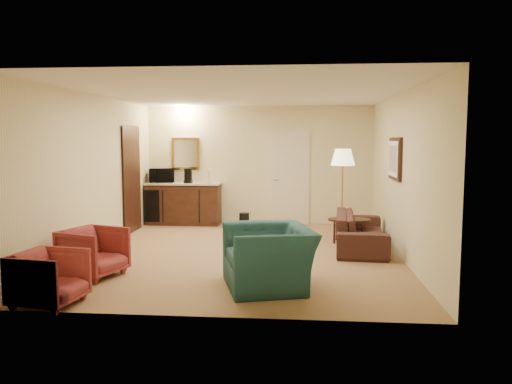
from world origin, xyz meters
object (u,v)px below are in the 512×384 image
rose_chair_near (93,250)px  coffee_table (349,231)px  wetbar_cabinet (184,203)px  rose_chair_far (49,276)px  floor_lamp (342,194)px  waste_bin (244,219)px  coffee_maker (188,176)px  microwave (162,174)px  sofa (361,225)px  teal_armchair (269,247)px

rose_chair_near → coffee_table: rose_chair_near is taller
wetbar_cabinet → rose_chair_far: size_ratio=2.37×
floor_lamp → wetbar_cabinet: bearing=158.5°
wetbar_cabinet → floor_lamp: bearing=-21.5°
waste_bin → coffee_maker: size_ratio=0.85×
rose_chair_far → coffee_table: (3.70, 3.80, -0.13)m
microwave → rose_chair_near: bearing=-101.5°
rose_chair_near → rose_chair_far: bearing=-161.1°
coffee_maker → wetbar_cabinet: bearing=164.8°
sofa → rose_chair_near: sofa is taller
sofa → coffee_maker: 4.12m
coffee_table → rose_chair_far: bearing=-134.2°
wetbar_cabinet → coffee_maker: coffee_maker is taller
teal_armchair → wetbar_cabinet: bearing=-170.5°
wetbar_cabinet → coffee_maker: size_ratio=5.12×
coffee_maker → rose_chair_near: bearing=-82.9°
microwave → coffee_maker: (0.62, -0.10, -0.02)m
sofa → microwave: 4.71m
wetbar_cabinet → microwave: size_ratio=3.02×
rose_chair_far → floor_lamp: (3.60, 4.20, 0.50)m
floor_lamp → coffee_table: bearing=-76.0°
sofa → waste_bin: bearing=51.4°
wetbar_cabinet → sofa: size_ratio=0.79×
rose_chair_near → floor_lamp: size_ratio=0.43×
coffee_table → wetbar_cabinet: bearing=153.5°
coffee_table → waste_bin: coffee_table is taller
wetbar_cabinet → teal_armchair: size_ratio=1.39×
sofa → coffee_table: bearing=23.0°
waste_bin → floor_lamp: bearing=-32.0°
rose_chair_near → coffee_maker: 4.32m
wetbar_cabinet → coffee_table: (3.45, -1.72, -0.24)m
sofa → wetbar_cabinet: bearing=63.4°
microwave → rose_chair_far: bearing=-102.2°
rose_chair_near → microwave: microwave is taller
sofa → coffee_table: size_ratio=2.73×
sofa → rose_chair_near: bearing=123.4°
rose_chair_near → coffee_maker: (0.37, 4.24, 0.71)m
wetbar_cabinet → coffee_maker: 0.63m
sofa → coffee_maker: coffee_maker is taller
microwave → coffee_maker: 0.63m
coffee_maker → floor_lamp: bearing=-9.2°
teal_armchair → waste_bin: (-0.81, 4.52, -0.38)m
teal_armchair → microwave: microwave is taller
floor_lamp → coffee_maker: size_ratio=5.32×
waste_bin → teal_armchair: bearing=-79.8°
microwave → coffee_maker: microwave is taller
floor_lamp → microwave: bearing=160.5°
sofa → microwave: microwave is taller
wetbar_cabinet → rose_chair_near: size_ratio=2.22×
sofa → waste_bin: (-2.25, 2.10, -0.27)m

